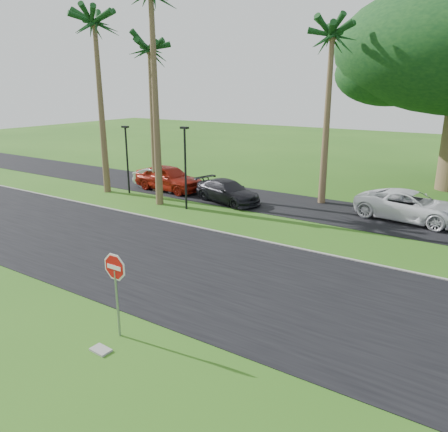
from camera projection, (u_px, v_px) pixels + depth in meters
ground at (174, 291)px, 15.04m from camera, size 120.00×120.00×0.00m
road at (207, 271)px, 16.64m from camera, size 120.00×8.00×0.02m
parking_strip at (312, 208)px, 25.08m from camera, size 120.00×5.00×0.02m
curb at (258, 240)px, 19.89m from camera, size 120.00×0.12×0.06m
stop_sign_near at (116, 278)px, 11.86m from camera, size 1.05×0.07×2.62m
palm_left_far at (95, 27)px, 26.12m from camera, size 5.00×5.00×11.50m
palm_left_mid at (150, 53)px, 26.84m from camera, size 5.00×5.00×10.00m
palm_center at (332, 40)px, 23.65m from camera, size 5.00×5.00×10.50m
streetlight_left at (127, 155)px, 27.94m from camera, size 0.45×0.25×4.34m
streetlight_right at (185, 163)px, 24.23m from camera, size 0.45×0.25×4.64m
car_silver at (163, 179)px, 29.54m from camera, size 4.32×1.58×1.42m
car_red at (169, 178)px, 29.10m from camera, size 5.08×2.29×1.69m
car_dark at (228, 192)px, 26.22m from camera, size 4.84×2.93×1.31m
car_minivan at (410, 206)px, 22.65m from camera, size 5.77×3.17×1.53m
utility_slab at (101, 350)px, 11.64m from camera, size 0.57×0.38×0.06m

